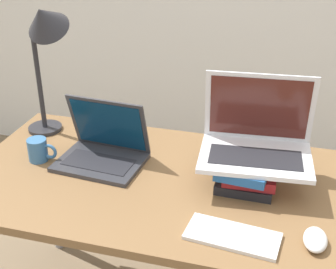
# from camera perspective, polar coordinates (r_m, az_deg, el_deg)

# --- Properties ---
(desk) EXTENTS (1.59, 0.77, 0.71)m
(desk) POSITION_cam_1_polar(r_m,az_deg,el_deg) (1.67, 2.39, -7.98)
(desk) COLOR brown
(desk) RESTS_ON ground_plane
(laptop_left) EXTENTS (0.33, 0.26, 0.24)m
(laptop_left) POSITION_cam_1_polar(r_m,az_deg,el_deg) (1.75, -7.93, -1.83)
(laptop_left) COLOR #333338
(laptop_left) RESTS_ON desk
(book_stack) EXTENTS (0.20, 0.29, 0.10)m
(book_stack) POSITION_cam_1_polar(r_m,az_deg,el_deg) (1.64, 9.76, -4.12)
(book_stack) COLOR black
(book_stack) RESTS_ON desk
(laptop_on_books) EXTENTS (0.39, 0.29, 0.27)m
(laptop_on_books) POSITION_cam_1_polar(r_m,az_deg,el_deg) (1.60, 10.74, -0.70)
(laptop_on_books) COLOR silver
(laptop_on_books) RESTS_ON book_stack
(wireless_keyboard) EXTENTS (0.28, 0.15, 0.01)m
(wireless_keyboard) POSITION_cam_1_polar(r_m,az_deg,el_deg) (1.40, 7.87, -12.15)
(wireless_keyboard) COLOR white
(wireless_keyboard) RESTS_ON desk
(mouse) EXTENTS (0.07, 0.11, 0.04)m
(mouse) POSITION_cam_1_polar(r_m,az_deg,el_deg) (1.42, 17.52, -12.11)
(mouse) COLOR white
(mouse) RESTS_ON desk
(mug) EXTENTS (0.11, 0.07, 0.09)m
(mug) POSITION_cam_1_polar(r_m,az_deg,el_deg) (1.81, -15.49, -1.83)
(mug) COLOR teal
(mug) RESTS_ON desk
(desk_lamp) EXTENTS (0.23, 0.20, 0.57)m
(desk_lamp) POSITION_cam_1_polar(r_m,az_deg,el_deg) (1.85, -14.91, 11.68)
(desk_lamp) COLOR #28282D
(desk_lamp) RESTS_ON desk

